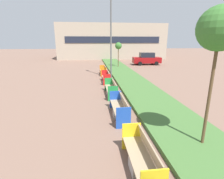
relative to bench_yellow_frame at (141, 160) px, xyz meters
name	(u,v)px	position (x,y,z in m)	size (l,w,h in m)	color
planter_grass_strip	(154,103)	(2.26, 5.19, -0.28)	(2.80, 120.00, 0.18)	#426B33
building_backdrop	(111,42)	(3.06, 34.68, 3.07)	(21.55, 8.87, 6.88)	tan
bench_yellow_frame	(141,160)	(0.00, 0.00, 0.00)	(0.65, 2.19, 0.94)	#ADA8A0
bench_blue_frame	(120,109)	(0.00, 3.72, 0.01)	(0.65, 2.47, 0.94)	#ADA8A0
bench_green_frame	(111,90)	(0.00, 7.22, 0.01)	(0.65, 2.46, 0.94)	#ADA8A0
bench_red_frame	(106,78)	(0.00, 11.03, 0.00)	(0.65, 2.10, 0.94)	#ADA8A0
bench_orange_frame	(103,72)	(0.00, 14.69, -0.01)	(0.65, 1.90, 0.94)	#ADA8A0
street_lamp_post	(111,25)	(0.61, 12.71, 4.58)	(0.24, 0.44, 9.13)	#56595B
sapling_tree_near	(220,30)	(2.41, 0.87, 3.48)	(1.30, 1.30, 4.53)	brown
sapling_tree_far	(118,46)	(2.41, 19.72, 2.51)	(0.90, 0.90, 3.38)	brown
parked_car_distant	(147,59)	(7.23, 22.30, 0.54)	(4.29, 2.00, 1.86)	maroon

